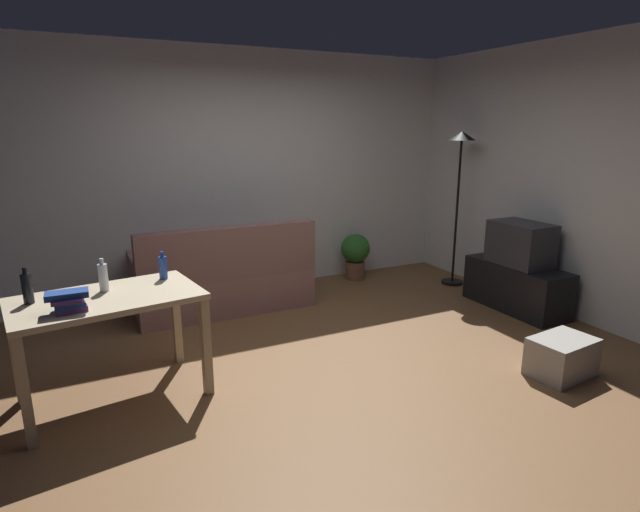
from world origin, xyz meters
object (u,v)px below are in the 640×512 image
at_px(storage_box, 562,357).
at_px(bottle_dark, 27,288).
at_px(torchiere_lamp, 460,167).
at_px(book_stack, 69,301).
at_px(potted_plant, 355,253).
at_px(tv_stand, 516,287).
at_px(bottle_blue, 163,267).
at_px(tv, 521,244).
at_px(couch, 224,280).
at_px(bottle_clear, 103,277).
at_px(desk, 108,311).

height_order(storage_box, bottle_dark, bottle_dark).
distance_m(torchiere_lamp, book_stack, 4.39).
distance_m(potted_plant, book_stack, 3.79).
height_order(tv_stand, storage_box, tv_stand).
bearing_deg(bottle_blue, potted_plant, 31.04).
bearing_deg(tv, torchiere_lamp, 0.21).
distance_m(tv_stand, bottle_dark, 4.44).
distance_m(couch, torchiere_lamp, 2.98).
xyz_separation_m(storage_box, bottle_clear, (-3.11, 1.27, 0.71)).
xyz_separation_m(storage_box, bottle_blue, (-2.69, 1.38, 0.70)).
bearing_deg(book_stack, bottle_dark, 129.73).
xyz_separation_m(couch, potted_plant, (1.77, 0.31, 0.02)).
bearing_deg(potted_plant, bottle_clear, -150.89).
distance_m(tv_stand, book_stack, 4.21).
bearing_deg(potted_plant, torchiere_lamp, -35.71).
xyz_separation_m(tv_stand, potted_plant, (-0.97, 1.68, 0.09)).
bearing_deg(bottle_blue, desk, -150.45).
relative_size(bottle_clear, book_stack, 0.95).
xyz_separation_m(bottle_dark, bottle_clear, (0.45, 0.05, -0.00)).
distance_m(bottle_dark, bottle_blue, 0.89).
bearing_deg(tv, desk, 91.28).
xyz_separation_m(torchiere_lamp, desk, (-3.94, -1.07, -0.76)).
height_order(tv_stand, tv, tv).
distance_m(torchiere_lamp, desk, 4.15).
height_order(desk, bottle_blue, bottle_blue).
distance_m(tv_stand, desk, 3.96).
distance_m(desk, bottle_blue, 0.52).
xyz_separation_m(tv, bottle_dark, (-4.40, -0.02, 0.17)).
bearing_deg(tv, potted_plant, 30.04).
bearing_deg(torchiere_lamp, tv, -89.79).
relative_size(tv, storage_box, 1.25).
bearing_deg(book_stack, bottle_blue, 35.31).
relative_size(couch, storage_box, 3.71).
relative_size(bottle_clear, bottle_blue, 1.11).
height_order(tv, bottle_dark, bottle_dark).
bearing_deg(bottle_blue, tv, -2.40).
relative_size(couch, book_stack, 7.24).
xyz_separation_m(tv, bottle_clear, (-3.94, 0.03, 0.16)).
relative_size(couch, bottle_clear, 7.65).
bearing_deg(bottle_clear, potted_plant, 29.11).
bearing_deg(book_stack, couch, 49.74).
xyz_separation_m(desk, bottle_dark, (-0.46, 0.06, 0.21)).
relative_size(tv, desk, 0.47).
xyz_separation_m(storage_box, book_stack, (-3.33, 0.93, 0.68)).
xyz_separation_m(potted_plant, storage_box, (0.14, -2.92, -0.18)).
bearing_deg(tv_stand, tv, -90.00).
relative_size(couch, bottle_blue, 8.47).
height_order(torchiere_lamp, bottle_dark, torchiere_lamp).
relative_size(tv_stand, storage_box, 2.29).
xyz_separation_m(potted_plant, bottle_blue, (-2.55, -1.53, 0.52)).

